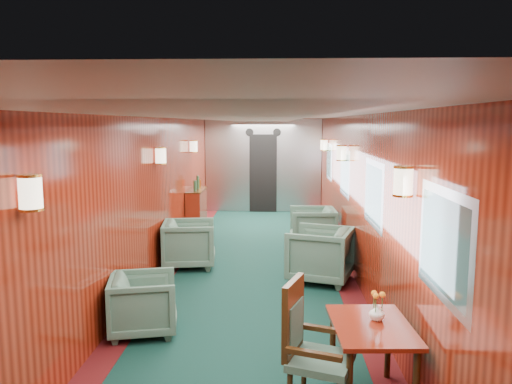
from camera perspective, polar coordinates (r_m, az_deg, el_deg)
room at (r=6.95m, az=-0.42°, el=2.52°), size 12.00×12.10×2.40m
bulkhead at (r=12.87m, az=0.83°, el=2.99°), size 2.98×0.17×2.39m
windows_right at (r=7.30m, az=11.42°, el=1.16°), size 0.02×8.60×0.80m
wall_sconces at (r=7.50m, az=-0.22°, el=4.10°), size 2.97×7.97×0.25m
dining_table at (r=4.33m, az=13.04°, el=-15.82°), size 0.66×0.92×0.67m
side_chair at (r=4.07m, az=6.01°, el=-16.84°), size 0.61×0.62×1.08m
credenza at (r=10.58m, az=-6.82°, el=-2.07°), size 0.32×1.02×1.19m
flower_vase at (r=4.35m, az=13.66°, el=-13.24°), size 0.16×0.16×0.13m
armchair_left_near at (r=5.71m, az=-12.73°, el=-12.37°), size 0.85×0.83×0.65m
armchair_left_far at (r=8.07m, az=-7.63°, el=-5.88°), size 0.92×0.90×0.75m
armchair_right_near at (r=7.34m, az=7.31°, el=-7.09°), size 1.09×1.07×0.79m
armchair_right_far at (r=9.26m, az=6.48°, el=-4.07°), size 0.84×0.82×0.75m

